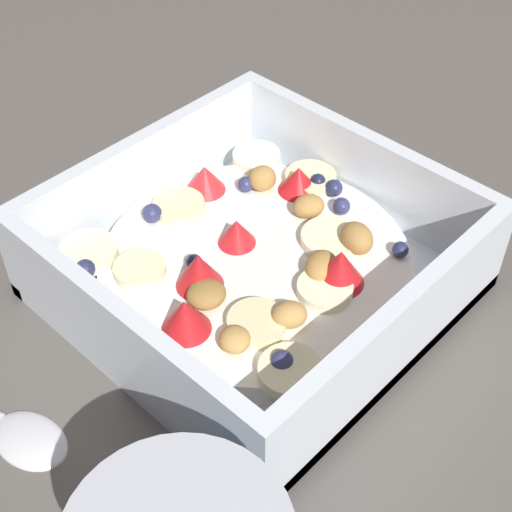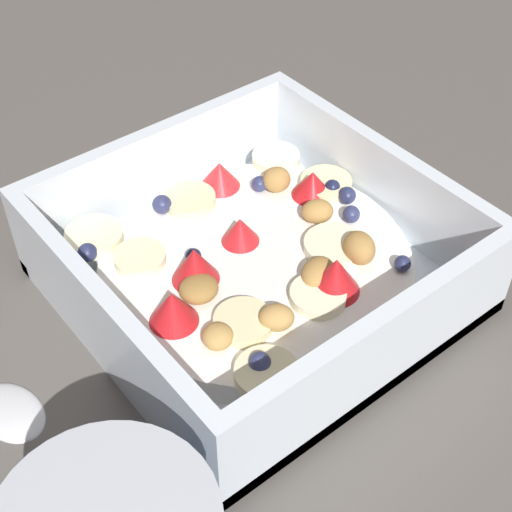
{
  "view_description": "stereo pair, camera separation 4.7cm",
  "coord_description": "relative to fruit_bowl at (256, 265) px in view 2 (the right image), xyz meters",
  "views": [
    {
      "loc": [
        0.23,
        0.22,
        0.36
      ],
      "look_at": [
        -0.01,
        -0.01,
        0.03
      ],
      "focal_mm": 53.23,
      "sensor_mm": 36.0,
      "label": 1
    },
    {
      "loc": [
        0.2,
        0.26,
        0.36
      ],
      "look_at": [
        -0.01,
        -0.01,
        0.03
      ],
      "focal_mm": 53.23,
      "sensor_mm": 36.0,
      "label": 2
    }
  ],
  "objects": [
    {
      "name": "ground_plane",
      "position": [
        0.01,
        0.01,
        -0.02
      ],
      "size": [
        2.4,
        2.4,
        0.0
      ],
      "primitive_type": "plane",
      "color": "#56514C"
    },
    {
      "name": "fruit_bowl",
      "position": [
        0.0,
        0.0,
        0.0
      ],
      "size": [
        0.22,
        0.22,
        0.07
      ],
      "color": "white",
      "rests_on": "ground"
    }
  ]
}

